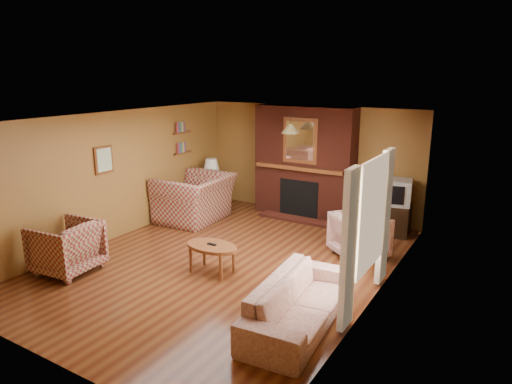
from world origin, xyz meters
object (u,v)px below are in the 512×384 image
Objects in this scene: floral_armchair at (360,235)px; coffee_table at (212,248)px; fireplace at (304,163)px; plaid_loveseat at (195,198)px; side_table at (212,196)px; tv_stand at (394,219)px; table_lamp at (211,170)px; floral_sofa at (299,302)px; plaid_armchair at (66,247)px; crt_tv at (397,192)px.

floral_armchair reaches higher than coffee_table.
plaid_loveseat is at bearing -141.33° from fireplace.
fireplace is at bearing 14.29° from side_table.
plaid_loveseat reaches higher than floral_armchair.
side_table is 4.16m from tv_stand.
floral_sofa is at bearing -41.81° from table_lamp.
floral_armchair is 1.36× the size of tv_stand.
floral_armchair is at bearing 123.50° from plaid_armchair.
tv_stand is at bearing 90.00° from crt_tv.
side_table is at bearing 179.17° from tv_stand.
crt_tv reaches higher than coffee_table.
plaid_loveseat is at bearing 134.08° from coffee_table.
side_table is 4.21m from crt_tv.
plaid_armchair is at bearing 78.10° from floral_armchair.
plaid_armchair reaches higher than coffee_table.
crt_tv reaches higher than tv_stand.
floral_armchair is at bearing -15.14° from side_table.
side_table is 0.89× the size of tv_stand.
plaid_loveseat reaches higher than side_table.
floral_armchair is 1.37× the size of table_lamp.
tv_stand is (2.00, 3.26, -0.10)m from coffee_table.
plaid_armchair is 0.44× the size of floral_sofa.
coffee_table is (-1.77, -1.85, 0.03)m from floral_armchair.
crt_tv reaches higher than floral_armchair.
side_table is at bearing 43.56° from floral_sofa.
crt_tv is at bearing 104.36° from plaid_loveseat.
tv_stand is (0.23, 1.41, -0.07)m from floral_armchair.
floral_armchair reaches higher than side_table.
plaid_loveseat is at bearing -161.69° from crt_tv.
plaid_loveseat is (-1.85, -1.48, -0.70)m from fireplace.
side_table is (-4.00, 3.58, -0.03)m from floral_sofa.
plaid_armchair reaches higher than side_table.
plaid_armchair reaches higher than floral_sofa.
floral_sofa is 3.93m from tv_stand.
plaid_armchair is 5.96m from tv_stand.
fireplace reaches higher than table_lamp.
coffee_table is 1.59× the size of side_table.
plaid_armchair is at bearing -137.84° from tv_stand.
plaid_armchair is 4.07m from side_table.
fireplace is at bearing 20.17° from floral_sofa.
floral_armchair is 1.52× the size of side_table.
floral_sofa is 5.37m from side_table.
crt_tv is (2.05, -0.19, -0.32)m from fireplace.
table_lamp is (-0.25, 0.95, 0.41)m from plaid_loveseat.
table_lamp is 0.98× the size of crt_tv.
floral_sofa is 2.52m from floral_armchair.
plaid_armchair is 1.03× the size of coffee_table.
plaid_loveseat is 1.65× the size of plaid_armchair.
coffee_table is (2.00, 1.16, -0.01)m from plaid_armchair.
tv_stand reaches higher than side_table.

